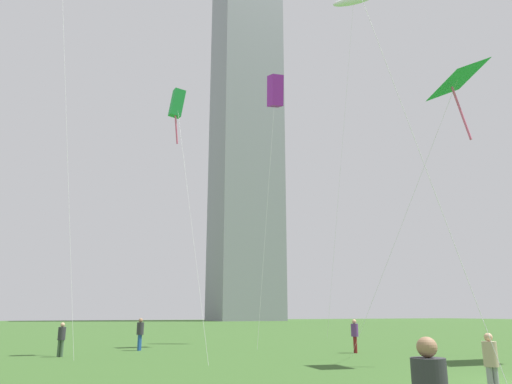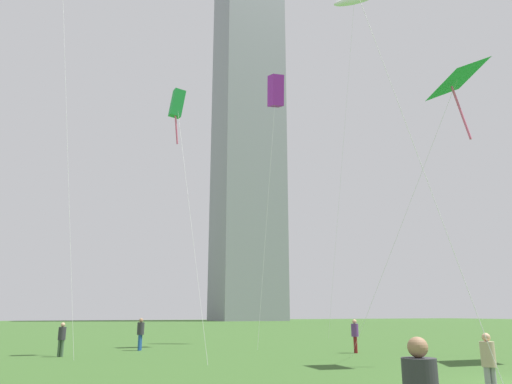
# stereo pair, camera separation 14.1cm
# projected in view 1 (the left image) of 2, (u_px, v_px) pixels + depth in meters

# --- Properties ---
(person_standing_1) EXTENTS (0.39, 0.39, 1.76)m
(person_standing_1) POSITION_uv_depth(u_px,v_px,m) (140.00, 332.00, 27.40)
(person_standing_1) COLOR #1E478C
(person_standing_1) RESTS_ON ground
(person_standing_2) EXTENTS (0.38, 0.38, 1.72)m
(person_standing_2) POSITION_uv_depth(u_px,v_px,m) (355.00, 333.00, 25.78)
(person_standing_2) COLOR maroon
(person_standing_2) RESTS_ON ground
(person_standing_3) EXTENTS (0.35, 0.35, 1.56)m
(person_standing_3) POSITION_uv_depth(u_px,v_px,m) (491.00, 361.00, 12.03)
(person_standing_3) COLOR gray
(person_standing_3) RESTS_ON ground
(person_standing_4) EXTENTS (0.35, 0.35, 1.60)m
(person_standing_4) POSITION_uv_depth(u_px,v_px,m) (61.00, 337.00, 23.49)
(person_standing_4) COLOR #3F593F
(person_standing_4) RESTS_ON ground
(kite_flying_0) EXTENTS (3.54, 9.38, 28.03)m
(kite_flying_0) POSITION_uv_depth(u_px,v_px,m) (354.00, 1.00, 40.35)
(kite_flying_0) COLOR silver
(kite_flying_0) RESTS_ON ground
(kite_flying_3) EXTENTS (0.81, 6.06, 14.50)m
(kite_flying_3) POSITION_uv_depth(u_px,v_px,m) (177.00, 104.00, 27.65)
(kite_flying_3) COLOR silver
(kite_flying_3) RESTS_ON ground
(kite_flying_4) EXTENTS (2.72, 2.25, 18.44)m
(kite_flying_4) POSITION_uv_depth(u_px,v_px,m) (275.00, 91.00, 34.20)
(kite_flying_4) COLOR silver
(kite_flying_4) RESTS_ON ground
(kite_flying_5) EXTENTS (3.85, 6.99, 13.07)m
(kite_flying_5) POSITION_uv_depth(u_px,v_px,m) (457.00, 83.00, 22.20)
(kite_flying_5) COLOR silver
(kite_flying_5) RESTS_ON ground
(distant_highrise_0) EXTENTS (18.69, 15.39, 102.17)m
(distant_highrise_0) POSITION_uv_depth(u_px,v_px,m) (246.00, 142.00, 143.69)
(distant_highrise_0) COLOR gray
(distant_highrise_0) RESTS_ON ground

